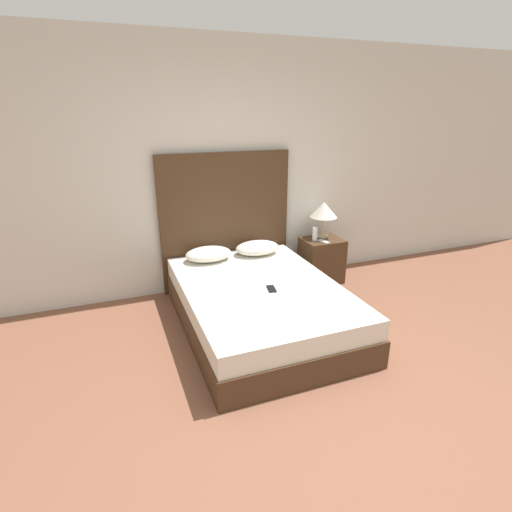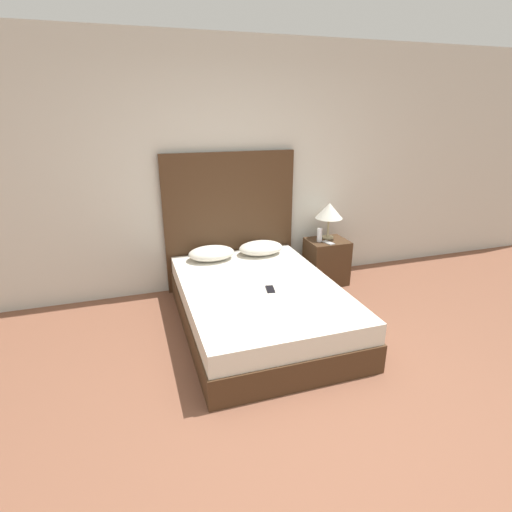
{
  "view_description": "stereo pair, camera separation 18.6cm",
  "coord_description": "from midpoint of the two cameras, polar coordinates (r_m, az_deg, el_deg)",
  "views": [
    {
      "loc": [
        -1.22,
        -1.74,
        1.99
      ],
      "look_at": [
        0.05,
        1.53,
        0.69
      ],
      "focal_mm": 28.0,
      "sensor_mm": 36.0,
      "label": 1
    },
    {
      "loc": [
        -1.04,
        -1.8,
        1.99
      ],
      "look_at": [
        0.05,
        1.53,
        0.69
      ],
      "focal_mm": 28.0,
      "sensor_mm": 36.0,
      "label": 2
    }
  ],
  "objects": [
    {
      "name": "toiletry_bottle",
      "position": [
        4.68,
        10.2,
        2.98
      ],
      "size": [
        0.06,
        0.06,
        0.16
      ],
      "color": "silver",
      "rests_on": "nightstand"
    },
    {
      "name": "bed",
      "position": [
        3.84,
        1.87,
        -7.13
      ],
      "size": [
        1.42,
        2.03,
        0.44
      ],
      "color": "#422B19",
      "rests_on": "ground_plane"
    },
    {
      "name": "phone_on_nightstand",
      "position": [
        4.67,
        11.41,
        1.87
      ],
      "size": [
        0.11,
        0.16,
        0.01
      ],
      "color": "#B7B7BC",
      "rests_on": "nightstand"
    },
    {
      "name": "pillow_left",
      "position": [
        4.34,
        -5.16,
        0.39
      ],
      "size": [
        0.5,
        0.35,
        0.14
      ],
      "color": "silver",
      "rests_on": "bed"
    },
    {
      "name": "headboard",
      "position": [
        4.56,
        -2.51,
        4.92
      ],
      "size": [
        1.49,
        0.05,
        1.55
      ],
      "color": "#422B19",
      "rests_on": "ground_plane"
    },
    {
      "name": "wall_back",
      "position": [
        4.5,
        -3.47,
        12.19
      ],
      "size": [
        10.0,
        0.06,
        2.7
      ],
      "color": "silver",
      "rests_on": "ground_plane"
    },
    {
      "name": "ground_plane",
      "position": [
        2.89,
        11.41,
        -23.57
      ],
      "size": [
        16.0,
        16.0,
        0.0
      ],
      "primitive_type": "plane",
      "color": "brown"
    },
    {
      "name": "phone_on_bed",
      "position": [
        3.64,
        3.52,
        -4.77
      ],
      "size": [
        0.1,
        0.16,
        0.01
      ],
      "color": "black",
      "rests_on": "bed"
    },
    {
      "name": "pillow_right",
      "position": [
        4.49,
        1.88,
        1.16
      ],
      "size": [
        0.5,
        0.35,
        0.14
      ],
      "color": "silver",
      "rests_on": "bed"
    },
    {
      "name": "table_lamp",
      "position": [
        4.77,
        11.52,
        6.28
      ],
      "size": [
        0.32,
        0.32,
        0.42
      ],
      "color": "tan",
      "rests_on": "nightstand"
    },
    {
      "name": "nightstand",
      "position": [
        4.86,
        11.08,
        -0.77
      ],
      "size": [
        0.46,
        0.39,
        0.53
      ],
      "color": "#422B19",
      "rests_on": "ground_plane"
    }
  ]
}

